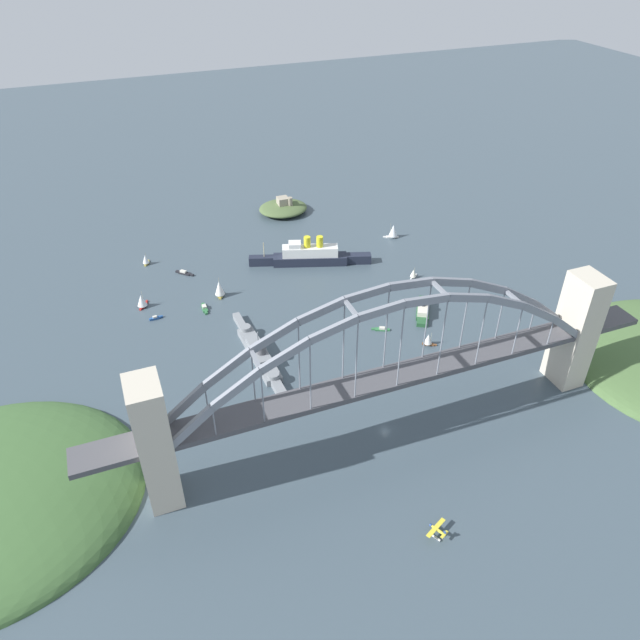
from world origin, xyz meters
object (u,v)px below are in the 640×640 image
Objects in this scene: small_boat_4 at (413,273)px; small_boat_5 at (184,273)px; channel_marker_buoy at (420,369)px; harbor_ferry_steamer at (423,310)px; small_boat_1 at (142,301)px; small_boat_2 at (146,259)px; small_boat_0 at (428,339)px; ocean_liner at (311,256)px; small_boat_9 at (156,318)px; small_boat_6 at (501,343)px; naval_cruiser at (259,354)px; fort_island_mid_harbor at (283,208)px; small_boat_8 at (393,231)px; small_boat_10 at (219,288)px; seaplane_taxiing_near_bridge at (437,531)px; small_boat_3 at (381,329)px; small_boat_7 at (205,308)px; harbor_arch_bridge at (390,376)px.

small_boat_5 is at bearing 156.74° from small_boat_4.
harbor_ferry_steamer is at bearing 59.36° from channel_marker_buoy.
small_boat_1 is 50.48m from small_boat_2.
small_boat_0 is 1.01× the size of small_boat_2.
small_boat_9 is at bearing -165.59° from ocean_liner.
small_boat_4 is 80.54m from small_boat_6.
small_boat_9 is (-44.59, 55.43, -2.01)m from naval_cruiser.
channel_marker_buoy is at bearing -88.51° from fort_island_mid_harbor.
small_boat_10 is at bearing -167.13° from small_boat_8.
fort_island_mid_harbor is 289.18m from seaplane_taxiing_near_bridge.
fort_island_mid_harbor is at bearing 67.43° from naval_cruiser.
small_boat_9 is at bearing 175.09° from small_boat_4.
small_boat_8 reaches higher than small_boat_1.
ocean_liner reaches higher than small_boat_10.
harbor_ferry_steamer is at bearing 3.16° from naval_cruiser.
small_boat_4 is (53.58, -40.23, -2.56)m from ocean_liner.
small_boat_3 is at bearing -120.36° from small_boat_8.
fort_island_mid_harbor reaches higher than small_boat_3.
small_boat_9 reaches higher than small_boat_3.
ocean_liner is at bearing -168.79° from small_boat_8.
harbor_ferry_steamer reaches higher than small_boat_7.
channel_marker_buoy is (-14.30, -17.53, -2.62)m from small_boat_0.
naval_cruiser is 9.96× the size of small_boat_2.
small_boat_4 is at bearing 64.01° from seaplane_taxiing_near_bridge.
ocean_liner is at bearing 82.36° from seaplane_taxiing_near_bridge.
small_boat_3 is 1.43× the size of small_boat_6.
small_boat_6 is (61.91, -120.34, -2.47)m from ocean_liner.
seaplane_taxiing_near_bridge is 94.92m from channel_marker_buoy.
small_boat_0 is 190.94m from small_boat_2.
small_boat_4 is at bearing 20.36° from naval_cruiser.
harbor_ferry_steamer is 126.03m from small_boat_7.
small_boat_8 reaches higher than small_boat_0.
seaplane_taxiing_near_bridge is 239.62m from small_boat_8.
seaplane_taxiing_near_bridge is 229.85m from small_boat_5.
small_boat_5 is (-106.94, 120.87, -2.92)m from small_boat_0.
harbor_ferry_steamer is 29.96m from small_boat_0.
naval_cruiser is at bearing -142.87° from small_boat_8.
small_boat_0 is at bearing -34.08° from small_boat_1.
small_boat_7 is at bearing -69.81° from small_boat_2.
naval_cruiser reaches higher than small_boat_0.
seaplane_taxiing_near_bridge is at bearing -74.99° from small_boat_7.
small_boat_3 is at bearing 65.12° from harbor_arch_bridge.
seaplane_taxiing_near_bridge reaches higher than channel_marker_buoy.
small_boat_8 is at bearing 37.13° from naval_cruiser.
small_boat_1 is 177.36m from small_boat_8.
seaplane_taxiing_near_bridge is at bearing -118.22° from small_boat_0.
harbor_arch_bridge is 84.50m from naval_cruiser.
small_boat_0 is at bearing 154.48° from small_boat_6.
small_boat_10 is at bearing -165.42° from ocean_liner.
ocean_liner is 0.98× the size of naval_cruiser.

